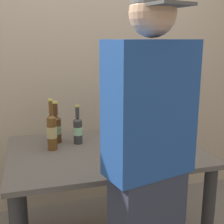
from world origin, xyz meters
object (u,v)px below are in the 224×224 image
Objects in this scene: beer_bottle_brown at (56,127)px; person_figure at (148,177)px; laptop at (133,136)px; beer_bottle_green at (52,131)px; beer_bottle_dark at (78,129)px.

person_figure is at bearing -70.80° from beer_bottle_brown.
beer_bottle_brown is 0.17× the size of person_figure.
laptop is at bearing -17.13° from beer_bottle_brown.
laptop is 0.19× the size of person_figure.
person_figure reaches higher than beer_bottle_brown.
laptop is 0.56m from beer_bottle_green.
laptop is at bearing 74.99° from person_figure.
beer_bottle_brown reaches higher than laptop.
beer_bottle_dark is at bearing -23.77° from beer_bottle_brown.
beer_bottle_dark is at bearing 23.03° from beer_bottle_green.
beer_bottle_brown is at bearing 156.23° from beer_bottle_dark.
beer_bottle_green is 1.24× the size of beer_bottle_dark.
beer_bottle_green is at bearing -156.97° from beer_bottle_dark.
beer_bottle_green reaches higher than beer_bottle_dark.
beer_bottle_dark is 0.16× the size of person_figure.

